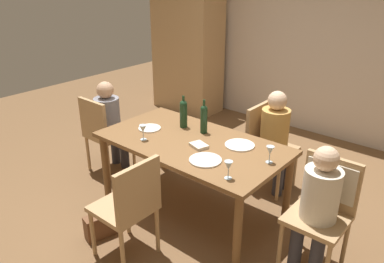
% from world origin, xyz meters
% --- Properties ---
extents(ground_plane, '(10.00, 10.00, 0.00)m').
position_xyz_m(ground_plane, '(0.00, 0.00, 0.00)').
color(ground_plane, brown).
extents(rear_room_partition, '(6.40, 0.12, 2.70)m').
position_xyz_m(rear_room_partition, '(0.00, 2.69, 1.35)').
color(rear_room_partition, beige).
rests_on(rear_room_partition, ground_plane).
extents(armoire_cabinet, '(1.18, 0.62, 2.18)m').
position_xyz_m(armoire_cabinet, '(-1.99, 2.24, 1.10)').
color(armoire_cabinet, tan).
rests_on(armoire_cabinet, ground_plane).
extents(dining_table, '(1.78, 0.97, 0.75)m').
position_xyz_m(dining_table, '(0.00, 0.00, 0.66)').
color(dining_table, brown).
rests_on(dining_table, ground_plane).
extents(chair_far_right, '(0.44, 0.44, 0.92)m').
position_xyz_m(chair_far_right, '(0.31, 0.87, 0.53)').
color(chair_far_right, tan).
rests_on(chair_far_right, ground_plane).
extents(chair_left_end, '(0.44, 0.44, 0.92)m').
position_xyz_m(chair_left_end, '(-1.27, -0.09, 0.53)').
color(chair_left_end, tan).
rests_on(chair_left_end, ground_plane).
extents(chair_right_end, '(0.44, 0.46, 0.92)m').
position_xyz_m(chair_right_end, '(1.27, 0.12, 0.59)').
color(chair_right_end, tan).
rests_on(chair_right_end, ground_plane).
extents(chair_near, '(0.44, 0.44, 0.92)m').
position_xyz_m(chair_near, '(0.09, -0.87, 0.53)').
color(chair_near, tan).
rests_on(chair_near, ground_plane).
extents(person_woman_host, '(0.34, 0.30, 1.11)m').
position_xyz_m(person_woman_host, '(0.43, 0.87, 0.64)').
color(person_woman_host, '#33333D').
rests_on(person_woman_host, ground_plane).
extents(person_man_bearded, '(0.29, 0.33, 1.09)m').
position_xyz_m(person_man_bearded, '(-1.27, 0.03, 0.63)').
color(person_man_bearded, '#33333D').
rests_on(person_man_bearded, ground_plane).
extents(person_man_guest, '(0.28, 0.32, 1.08)m').
position_xyz_m(person_man_guest, '(1.27, -0.03, 0.63)').
color(person_man_guest, '#33333D').
rests_on(person_man_guest, ground_plane).
extents(wine_bottle_tall_green, '(0.07, 0.07, 0.34)m').
position_xyz_m(wine_bottle_tall_green, '(-0.04, 0.23, 0.90)').
color(wine_bottle_tall_green, '#19381E').
rests_on(wine_bottle_tall_green, dining_table).
extents(wine_bottle_dark_red, '(0.08, 0.08, 0.33)m').
position_xyz_m(wine_bottle_dark_red, '(-0.29, 0.21, 0.90)').
color(wine_bottle_dark_red, '#19381E').
rests_on(wine_bottle_dark_red, dining_table).
extents(wine_glass_near_left, '(0.07, 0.07, 0.15)m').
position_xyz_m(wine_glass_near_left, '(0.77, 0.10, 0.85)').
color(wine_glass_near_left, silver).
rests_on(wine_glass_near_left, dining_table).
extents(wine_glass_centre, '(0.07, 0.07, 0.15)m').
position_xyz_m(wine_glass_centre, '(0.66, -0.34, 0.85)').
color(wine_glass_centre, silver).
rests_on(wine_glass_centre, dining_table).
extents(wine_glass_near_right, '(0.07, 0.07, 0.15)m').
position_xyz_m(wine_glass_near_right, '(-0.38, -0.27, 0.85)').
color(wine_glass_near_right, silver).
rests_on(wine_glass_near_right, dining_table).
extents(dinner_plate_host, '(0.23, 0.23, 0.01)m').
position_xyz_m(dinner_plate_host, '(-0.52, -0.05, 0.75)').
color(dinner_plate_host, white).
rests_on(dinner_plate_host, dining_table).
extents(dinner_plate_guest_left, '(0.27, 0.27, 0.01)m').
position_xyz_m(dinner_plate_guest_left, '(0.40, 0.21, 0.75)').
color(dinner_plate_guest_left, white).
rests_on(dinner_plate_guest_left, dining_table).
extents(dinner_plate_guest_right, '(0.28, 0.28, 0.01)m').
position_xyz_m(dinner_plate_guest_right, '(0.34, -0.23, 0.75)').
color(dinner_plate_guest_right, silver).
rests_on(dinner_plate_guest_right, dining_table).
extents(folded_napkin, '(0.19, 0.16, 0.03)m').
position_xyz_m(folded_napkin, '(0.13, -0.06, 0.76)').
color(folded_napkin, beige).
rests_on(folded_napkin, dining_table).
extents(handbag, '(0.19, 0.30, 0.22)m').
position_xyz_m(handbag, '(-0.35, -0.87, 0.11)').
color(handbag, brown).
rests_on(handbag, ground_plane).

